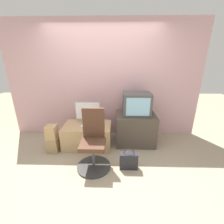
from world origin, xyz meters
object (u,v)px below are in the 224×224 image
(mouse, at_px, (98,126))
(crt_tv, at_px, (137,104))
(office_chair, at_px, (93,145))
(cardboard_box_lower, at_px, (53,145))
(main_monitor, at_px, (88,113))
(handbag, at_px, (129,161))
(keyboard, at_px, (88,126))

(mouse, bearing_deg, crt_tv, 17.12)
(crt_tv, bearing_deg, office_chair, -134.94)
(office_chair, xyz_separation_m, cardboard_box_lower, (-0.89, 0.42, -0.26))
(main_monitor, height_order, handbag, main_monitor)
(handbag, bearing_deg, main_monitor, 134.70)
(keyboard, relative_size, mouse, 5.30)
(cardboard_box_lower, bearing_deg, office_chair, -25.12)
(handbag, bearing_deg, cardboard_box_lower, 162.22)
(keyboard, relative_size, crt_tv, 0.53)
(keyboard, height_order, office_chair, office_chair)
(keyboard, relative_size, cardboard_box_lower, 1.03)
(crt_tv, height_order, cardboard_box_lower, crt_tv)
(handbag, bearing_deg, crt_tv, 76.70)
(office_chair, bearing_deg, main_monitor, 105.72)
(crt_tv, bearing_deg, handbag, -103.30)
(crt_tv, xyz_separation_m, cardboard_box_lower, (-1.70, -0.40, -0.76))
(keyboard, height_order, crt_tv, crt_tv)
(keyboard, bearing_deg, crt_tv, 12.33)
(mouse, relative_size, handbag, 0.14)
(main_monitor, height_order, crt_tv, crt_tv)
(crt_tv, bearing_deg, cardboard_box_lower, -166.84)
(keyboard, distance_m, handbag, 1.08)
(main_monitor, relative_size, keyboard, 1.72)
(office_chair, height_order, cardboard_box_lower, office_chair)
(mouse, relative_size, cardboard_box_lower, 0.19)
(main_monitor, height_order, keyboard, main_monitor)
(main_monitor, xyz_separation_m, keyboard, (0.03, -0.17, -0.23))
(mouse, relative_size, office_chair, 0.05)
(crt_tv, height_order, handbag, crt_tv)
(office_chair, height_order, handbag, office_chair)
(mouse, relative_size, crt_tv, 0.10)
(main_monitor, distance_m, cardboard_box_lower, 0.95)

